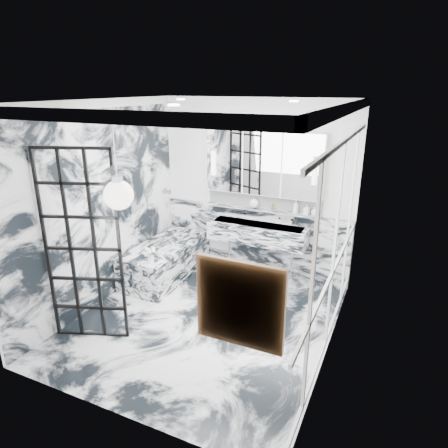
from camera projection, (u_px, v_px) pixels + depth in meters
The scene contains 25 objects.
floor at pixel (206, 319), 5.34m from camera, with size 3.60×3.60×0.00m, color white.
ceiling at pixel (202, 101), 4.42m from camera, with size 3.60×3.60×0.00m, color white.
wall_back at pixel (255, 188), 6.43m from camera, with size 3.60×3.60×0.00m, color white.
wall_front at pixel (105, 283), 3.34m from camera, with size 3.60×3.60×0.00m, color white.
wall_left at pixel (101, 205), 5.51m from camera, with size 3.60×3.60×0.00m, color white.
wall_right at pixel (337, 240), 4.25m from camera, with size 3.60×3.60×0.00m, color white.
marble_clad_back at pixel (253, 239), 6.69m from camera, with size 3.18×0.05×1.05m, color white.
marble_clad_left at pixel (102, 209), 5.52m from camera, with size 0.02×3.56×2.68m, color white.
panel_molding at pixel (334, 249), 4.29m from camera, with size 0.03×3.40×2.30m, color white.
soap_bottle_a at pixel (296, 206), 6.14m from camera, with size 0.08×0.08×0.22m, color #8C5919.
soap_bottle_b at pixel (307, 209), 6.08m from camera, with size 0.08×0.08×0.17m, color #4C4C51.
soap_bottle_c at pixel (315, 211), 6.04m from camera, with size 0.11×0.11×0.14m, color silver.
face_pot at pixel (254, 203), 6.42m from camera, with size 0.15×0.15×0.15m, color white.
amber_bottle at pixel (272, 207), 6.31m from camera, with size 0.04×0.04×0.10m, color #8C5919.
flower_vase at pixel (151, 259), 5.70m from camera, with size 0.09×0.09×0.12m, color silver.
crittall_door at pixel (83, 249), 4.63m from camera, with size 0.88×0.04×2.33m, color black, non-canonical shape.
artwork at pixel (240, 304), 2.88m from camera, with size 0.58×0.06×0.58m, color #CA4A14.
pendant_light at pixel (119, 195), 3.55m from camera, with size 0.27×0.27×0.27m, color white.
trough_sink at pixel (258, 233), 6.38m from camera, with size 1.60×0.45×0.30m, color silver.
ledge at pixel (262, 210), 6.41m from camera, with size 1.90×0.14×0.04m, color silver.
subway_tile at pixel (263, 201), 6.42m from camera, with size 1.90×0.03×0.23m, color white.
mirror_cabinet at pixel (263, 163), 6.17m from camera, with size 1.90×0.16×1.00m, color white.
sconce_left at pixel (213, 163), 6.42m from camera, with size 0.07×0.07×0.40m, color white.
sconce_right at pixel (315, 172), 5.78m from camera, with size 0.07×0.07×0.40m, color white.
bathtub at pixel (166, 260), 6.48m from camera, with size 0.75×1.65×0.55m, color silver.
Camera 1 is at (2.15, -4.10, 2.97)m, focal length 32.00 mm.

